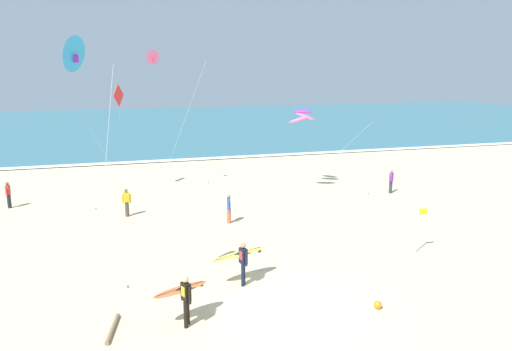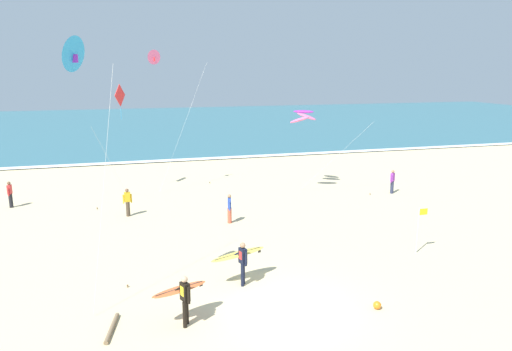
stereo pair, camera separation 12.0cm
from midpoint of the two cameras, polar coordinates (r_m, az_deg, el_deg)
ground_plane at (r=16.79m, az=3.51°, el=-15.86°), size 160.00×160.00×0.00m
ocean_water at (r=72.21m, az=-11.79°, el=6.12°), size 160.00×60.00×0.08m
shoreline_foam at (r=42.93m, az=-8.87°, el=1.92°), size 160.00×1.09×0.01m
surfer_lead at (r=18.13m, az=-2.05°, el=-9.93°), size 2.36×1.18×1.71m
surfer_trailing at (r=15.61m, az=-9.00°, el=-14.03°), size 1.97×1.20×1.71m
kite_delta_cobalt_near at (r=15.21m, az=-21.56°, el=13.41°), size 1.56×2.50×9.02m
kite_arc_violet_mid at (r=31.40m, az=5.52°, el=7.21°), size 5.21×4.01×5.42m
kite_delta_rose_far at (r=30.90m, az=-12.53°, el=13.71°), size 4.17×2.21×9.24m
kite_diamond_scarlet_high at (r=31.41m, az=-16.49°, el=8.99°), size 2.01×4.07×7.13m
bystander_blue_top at (r=25.08m, az=-3.46°, el=-4.01°), size 0.24×0.49×1.59m
bystander_yellow_top at (r=27.16m, az=-15.54°, el=-3.15°), size 0.50×0.22×1.59m
bystander_purple_top at (r=32.30m, az=15.95°, el=-0.67°), size 0.43×0.33×1.59m
bystander_red_top at (r=31.39m, az=-27.93°, el=-2.07°), size 0.23×0.49×1.59m
lifeguard_flag at (r=22.17m, az=18.97°, el=-5.74°), size 0.45×0.05×2.10m
beach_ball at (r=17.22m, az=14.34°, el=-14.95°), size 0.28×0.28×0.28m
driftwood_log at (r=16.20m, az=-17.21°, el=-17.32°), size 0.45×1.68×0.14m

